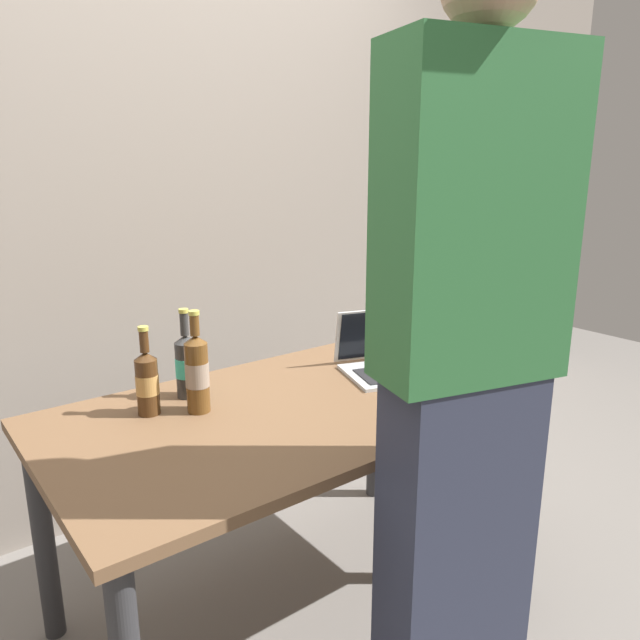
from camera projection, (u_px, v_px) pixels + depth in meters
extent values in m
plane|color=slate|center=(296.00, 604.00, 2.04)|extent=(8.00, 8.00, 0.00)
cube|color=brown|center=(294.00, 408.00, 1.85)|extent=(1.48, 0.84, 0.03)
cylinder|color=#2D2D30|center=(517.00, 492.00, 2.07)|extent=(0.06, 0.06, 0.70)
cylinder|color=#2D2D30|center=(43.00, 537.00, 1.83)|extent=(0.06, 0.06, 0.70)
cylinder|color=#2D2D30|center=(375.00, 422.00, 2.62)|extent=(0.06, 0.06, 0.70)
cube|color=#B7BABC|center=(397.00, 373.00, 2.10)|extent=(0.41, 0.35, 0.01)
cube|color=#232326|center=(400.00, 372.00, 2.08)|extent=(0.33, 0.24, 0.00)
cube|color=#B7BABC|center=(380.00, 333.00, 2.21)|extent=(0.34, 0.15, 0.19)
cube|color=black|center=(380.00, 334.00, 2.21)|extent=(0.31, 0.14, 0.18)
cylinder|color=brown|center=(197.00, 378.00, 1.77)|extent=(0.07, 0.07, 0.21)
cone|color=brown|center=(195.00, 339.00, 1.74)|extent=(0.07, 0.07, 0.02)
cylinder|color=brown|center=(194.00, 325.00, 1.73)|extent=(0.03, 0.03, 0.06)
cylinder|color=#BFB74C|center=(194.00, 313.00, 1.72)|extent=(0.03, 0.03, 0.01)
cylinder|color=gray|center=(197.00, 374.00, 1.77)|extent=(0.07, 0.07, 0.07)
cylinder|color=#333333|center=(187.00, 370.00, 1.89)|extent=(0.07, 0.07, 0.18)
cone|color=#333333|center=(185.00, 339.00, 1.86)|extent=(0.07, 0.07, 0.02)
cylinder|color=#333333|center=(184.00, 324.00, 1.85)|extent=(0.03, 0.03, 0.07)
cylinder|color=#BFB74C|center=(183.00, 311.00, 1.84)|extent=(0.03, 0.03, 0.01)
cylinder|color=#3ECCB0|center=(187.00, 367.00, 1.89)|extent=(0.07, 0.07, 0.06)
cylinder|color=#472B14|center=(148.00, 387.00, 1.76)|extent=(0.07, 0.07, 0.17)
cone|color=#472B14|center=(145.00, 356.00, 1.73)|extent=(0.07, 0.07, 0.02)
cylinder|color=#472B14|center=(144.00, 341.00, 1.72)|extent=(0.03, 0.03, 0.06)
cylinder|color=#BFB74C|center=(143.00, 329.00, 1.71)|extent=(0.03, 0.03, 0.01)
cylinder|color=tan|center=(147.00, 384.00, 1.76)|extent=(0.07, 0.07, 0.06)
cube|color=#2D3347|center=(452.00, 564.00, 1.48)|extent=(0.38, 0.27, 0.99)
cube|color=#2D6B38|center=(475.00, 218.00, 1.26)|extent=(0.44, 0.29, 0.69)
cylinder|color=#19598C|center=(375.00, 336.00, 2.41)|extent=(0.08, 0.08, 0.09)
torus|color=#19598C|center=(382.00, 333.00, 2.43)|extent=(0.06, 0.01, 0.06)
cube|color=gray|center=(158.00, 199.00, 2.43)|extent=(6.00, 0.10, 2.60)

